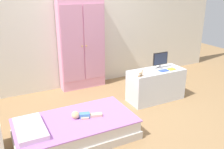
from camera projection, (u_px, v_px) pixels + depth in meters
ground_plane at (117, 121)px, 3.64m from camera, size 10.00×10.00×0.02m
back_wall at (76, 15)px, 4.50m from camera, size 6.40×0.05×2.70m
bed at (76, 129)px, 3.17m from camera, size 1.49×0.82×0.26m
pillow at (30, 128)px, 2.88m from camera, size 0.32×0.59×0.06m
doll at (81, 115)px, 3.16m from camera, size 0.39×0.18×0.10m
wardrobe at (82, 44)px, 4.55m from camera, size 0.84×0.26×1.66m
tv_stand at (156, 85)px, 4.21m from camera, size 0.95×0.40×0.53m
tv_monitor at (160, 59)px, 4.17m from camera, size 0.28×0.10×0.27m
rocking_horse_toy at (141, 73)px, 3.82m from camera, size 0.09×0.04×0.11m
book_blue at (164, 71)px, 4.07m from camera, size 0.15×0.09×0.01m
book_yellow at (171, 69)px, 4.14m from camera, size 0.11×0.09×0.02m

